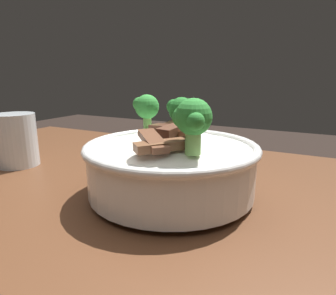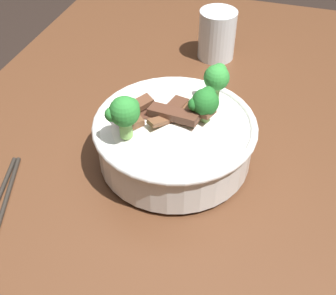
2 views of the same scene
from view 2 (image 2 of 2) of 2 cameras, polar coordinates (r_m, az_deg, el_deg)
dining_table at (r=0.89m, az=-0.33°, el=-4.08°), size 1.15×0.77×0.77m
rice_bowl at (r=0.68m, az=0.88°, el=1.77°), size 0.26×0.26×0.15m
drinking_glass at (r=0.97m, az=6.40°, el=14.21°), size 0.08×0.08×0.10m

